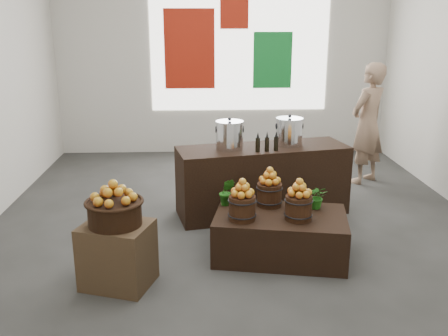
{
  "coord_description": "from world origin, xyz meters",
  "views": [
    {
      "loc": [
        -0.41,
        -5.7,
        2.4
      ],
      "look_at": [
        -0.16,
        -0.4,
        0.82
      ],
      "focal_mm": 40.0,
      "sensor_mm": 36.0,
      "label": 1
    }
  ],
  "objects_px": {
    "stock_pot_left": "(230,136)",
    "shopper": "(368,124)",
    "stock_pot_center": "(289,132)",
    "wicker_basket": "(115,213)",
    "display_table": "(280,235)",
    "counter": "(262,180)",
    "crate": "(118,255)"
  },
  "relations": [
    {
      "from": "display_table",
      "to": "counter",
      "type": "height_order",
      "value": "counter"
    },
    {
      "from": "display_table",
      "to": "stock_pot_left",
      "type": "relative_size",
      "value": 4.07
    },
    {
      "from": "wicker_basket",
      "to": "stock_pot_left",
      "type": "xyz_separation_m",
      "value": [
        1.14,
        1.68,
        0.32
      ]
    },
    {
      "from": "counter",
      "to": "stock_pot_center",
      "type": "relative_size",
      "value": 6.47
    },
    {
      "from": "stock_pot_left",
      "to": "shopper",
      "type": "relative_size",
      "value": 0.18
    },
    {
      "from": "counter",
      "to": "stock_pot_left",
      "type": "height_order",
      "value": "stock_pot_left"
    },
    {
      "from": "crate",
      "to": "stock_pot_left",
      "type": "bearing_deg",
      "value": 55.84
    },
    {
      "from": "counter",
      "to": "stock_pot_left",
      "type": "bearing_deg",
      "value": -180.0
    },
    {
      "from": "counter",
      "to": "stock_pot_center",
      "type": "bearing_deg",
      "value": -0.0
    },
    {
      "from": "stock_pot_center",
      "to": "counter",
      "type": "bearing_deg",
      "value": -167.92
    },
    {
      "from": "display_table",
      "to": "shopper",
      "type": "relative_size",
      "value": 0.74
    },
    {
      "from": "crate",
      "to": "shopper",
      "type": "bearing_deg",
      "value": 42.19
    },
    {
      "from": "display_table",
      "to": "shopper",
      "type": "xyz_separation_m",
      "value": [
        1.68,
        2.45,
        0.67
      ]
    },
    {
      "from": "crate",
      "to": "wicker_basket",
      "type": "distance_m",
      "value": 0.41
    },
    {
      "from": "display_table",
      "to": "stock_pot_left",
      "type": "distance_m",
      "value": 1.48
    },
    {
      "from": "shopper",
      "to": "counter",
      "type": "bearing_deg",
      "value": -2.93
    },
    {
      "from": "wicker_basket",
      "to": "stock_pot_left",
      "type": "relative_size",
      "value": 1.47
    },
    {
      "from": "crate",
      "to": "wicker_basket",
      "type": "relative_size",
      "value": 1.25
    },
    {
      "from": "wicker_basket",
      "to": "counter",
      "type": "bearing_deg",
      "value": 48.47
    },
    {
      "from": "crate",
      "to": "display_table",
      "type": "height_order",
      "value": "crate"
    },
    {
      "from": "wicker_basket",
      "to": "stock_pot_center",
      "type": "height_order",
      "value": "stock_pot_center"
    },
    {
      "from": "wicker_basket",
      "to": "stock_pot_left",
      "type": "bearing_deg",
      "value": 55.84
    },
    {
      "from": "display_table",
      "to": "stock_pot_center",
      "type": "distance_m",
      "value": 1.57
    },
    {
      "from": "wicker_basket",
      "to": "counter",
      "type": "relative_size",
      "value": 0.23
    },
    {
      "from": "counter",
      "to": "stock_pot_left",
      "type": "xyz_separation_m",
      "value": [
        -0.43,
        -0.09,
        0.6
      ]
    },
    {
      "from": "shopper",
      "to": "wicker_basket",
      "type": "bearing_deg",
      "value": 4.14
    },
    {
      "from": "crate",
      "to": "display_table",
      "type": "bearing_deg",
      "value": 18.0
    },
    {
      "from": "wicker_basket",
      "to": "stock_pot_center",
      "type": "relative_size",
      "value": 1.47
    },
    {
      "from": "stock_pot_left",
      "to": "shopper",
      "type": "height_order",
      "value": "shopper"
    },
    {
      "from": "counter",
      "to": "stock_pot_center",
      "type": "xyz_separation_m",
      "value": [
        0.33,
        0.07,
        0.6
      ]
    },
    {
      "from": "stock_pot_left",
      "to": "stock_pot_center",
      "type": "height_order",
      "value": "same"
    },
    {
      "from": "stock_pot_center",
      "to": "shopper",
      "type": "distance_m",
      "value": 1.8
    }
  ]
}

